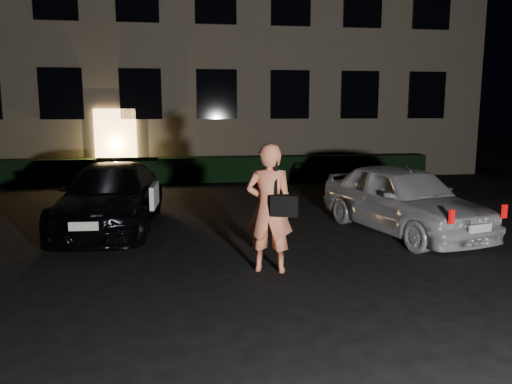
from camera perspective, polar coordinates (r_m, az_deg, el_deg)
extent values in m
plane|color=black|center=(7.33, 1.92, -10.46)|extent=(80.00, 80.00, 0.00)
cube|color=#706450|center=(22.09, -5.37, 18.56)|extent=(20.00, 8.00, 12.00)
cube|color=#FFB968|center=(17.90, -15.71, 5.13)|extent=(1.40, 0.10, 2.50)
cube|color=black|center=(18.16, -21.37, 10.42)|extent=(1.40, 0.10, 1.70)
cube|color=black|center=(17.77, -13.03, 10.86)|extent=(1.40, 0.10, 1.70)
cube|color=black|center=(17.77, -4.49, 11.07)|extent=(1.40, 0.10, 1.70)
cube|color=black|center=(18.14, 3.89, 11.04)|extent=(1.40, 0.10, 1.70)
cube|color=black|center=(18.86, 11.77, 10.81)|extent=(1.40, 0.10, 1.70)
cube|color=black|center=(19.90, 18.94, 10.42)|extent=(1.40, 0.10, 1.70)
cube|color=black|center=(18.50, 4.01, 21.00)|extent=(1.40, 0.10, 1.70)
cube|color=black|center=(19.21, 12.11, 20.38)|extent=(1.40, 0.10, 1.70)
cube|color=black|center=(20.23, 19.45, 19.50)|extent=(1.40, 0.10, 1.70)
cube|color=black|center=(17.44, -4.28, 2.62)|extent=(15.00, 0.70, 0.85)
imported|color=black|center=(11.00, -16.21, -0.51)|extent=(2.12, 4.66, 1.32)
cube|color=white|center=(10.00, -11.54, -0.37)|extent=(0.14, 0.95, 0.44)
cube|color=silver|center=(8.75, -19.11, -3.72)|extent=(0.49, 0.07, 0.15)
imported|color=silver|center=(10.56, 16.41, -0.72)|extent=(2.59, 4.38, 1.40)
cube|color=red|center=(8.72, 21.46, -2.66)|extent=(0.09, 0.07, 0.23)
cube|color=red|center=(9.56, 26.52, -1.99)|extent=(0.09, 0.07, 0.23)
cube|color=silver|center=(9.14, 24.25, -3.80)|extent=(0.46, 0.15, 0.14)
imported|color=#FA855B|center=(7.64, 1.52, -1.86)|extent=(0.84, 0.67, 1.99)
cube|color=black|center=(7.47, 3.27, -1.56)|extent=(0.44, 0.29, 0.32)
cube|color=black|center=(7.45, 2.31, 1.93)|extent=(0.06, 0.08, 0.62)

